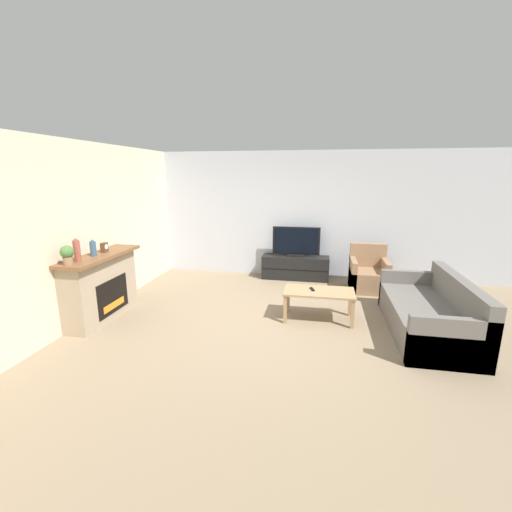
# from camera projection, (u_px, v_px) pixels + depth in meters

# --- Properties ---
(ground_plane) EXTENTS (24.00, 24.00, 0.00)m
(ground_plane) POSITION_uv_depth(u_px,v_px,m) (273.00, 323.00, 5.21)
(ground_plane) COLOR #89755B
(wall_back) EXTENTS (12.00, 0.06, 2.70)m
(wall_back) POSITION_uv_depth(u_px,v_px,m) (291.00, 215.00, 7.43)
(wall_back) COLOR silver
(wall_back) RESTS_ON ground
(wall_left) EXTENTS (0.06, 12.00, 2.70)m
(wall_left) POSITION_uv_depth(u_px,v_px,m) (94.00, 230.00, 5.42)
(wall_left) COLOR beige
(wall_left) RESTS_ON ground
(fireplace) EXTENTS (0.50, 1.51, 1.03)m
(fireplace) POSITION_uv_depth(u_px,v_px,m) (101.00, 286.00, 5.31)
(fireplace) COLOR tan
(fireplace) RESTS_ON ground
(mantel_vase_left) EXTENTS (0.09, 0.09, 0.33)m
(mantel_vase_left) POSITION_uv_depth(u_px,v_px,m) (77.00, 251.00, 4.72)
(mantel_vase_left) COLOR #994C3D
(mantel_vase_left) RESTS_ON fireplace
(mantel_vase_centre_left) EXTENTS (0.09, 0.09, 0.25)m
(mantel_vase_centre_left) POSITION_uv_depth(u_px,v_px,m) (93.00, 248.00, 5.06)
(mantel_vase_centre_left) COLOR #385670
(mantel_vase_centre_left) RESTS_ON fireplace
(mantel_clock) EXTENTS (0.08, 0.11, 0.15)m
(mantel_clock) POSITION_uv_depth(u_px,v_px,m) (104.00, 247.00, 5.32)
(mantel_clock) COLOR brown
(mantel_clock) RESTS_ON fireplace
(potted_plant) EXTENTS (0.17, 0.17, 0.27)m
(potted_plant) POSITION_uv_depth(u_px,v_px,m) (67.00, 254.00, 4.54)
(potted_plant) COLOR #936B4C
(potted_plant) RESTS_ON fireplace
(tv_stand) EXTENTS (1.42, 0.42, 0.50)m
(tv_stand) POSITION_uv_depth(u_px,v_px,m) (295.00, 267.00, 7.39)
(tv_stand) COLOR black
(tv_stand) RESTS_ON ground
(tv) EXTENTS (1.00, 0.18, 0.64)m
(tv) POSITION_uv_depth(u_px,v_px,m) (296.00, 243.00, 7.26)
(tv) COLOR black
(tv) RESTS_ON tv_stand
(armchair) EXTENTS (0.70, 0.76, 0.87)m
(armchair) POSITION_uv_depth(u_px,v_px,m) (368.00, 275.00, 6.69)
(armchair) COLOR #937051
(armchair) RESTS_ON ground
(coffee_table) EXTENTS (1.07, 0.55, 0.47)m
(coffee_table) POSITION_uv_depth(u_px,v_px,m) (319.00, 294.00, 5.26)
(coffee_table) COLOR #A37F56
(coffee_table) RESTS_ON ground
(remote) EXTENTS (0.08, 0.15, 0.02)m
(remote) POSITION_uv_depth(u_px,v_px,m) (312.00, 289.00, 5.29)
(remote) COLOR black
(remote) RESTS_ON coffee_table
(couch) EXTENTS (0.95, 2.06, 0.82)m
(couch) POSITION_uv_depth(u_px,v_px,m) (430.00, 315.00, 4.85)
(couch) COLOR #66605B
(couch) RESTS_ON ground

